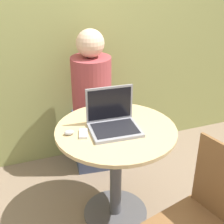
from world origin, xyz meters
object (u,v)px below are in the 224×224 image
cell_phone (83,134)px  person_seated (91,111)px  chair_empty (203,223)px  laptop (113,121)px

cell_phone → person_seated: (0.26, 0.69, -0.21)m
cell_phone → person_seated: person_seated is taller
chair_empty → laptop: bearing=110.9°
laptop → cell_phone: size_ratio=2.80×
laptop → cell_phone: laptop is taller
cell_phone → chair_empty: bearing=-55.1°
cell_phone → chair_empty: (0.46, -0.67, -0.28)m
cell_phone → chair_empty: size_ratio=0.13×
chair_empty → person_seated: size_ratio=0.72×
laptop → chair_empty: (0.26, -0.68, -0.33)m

